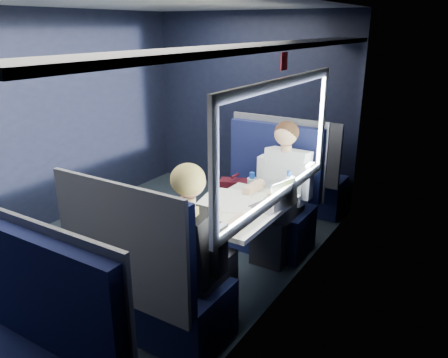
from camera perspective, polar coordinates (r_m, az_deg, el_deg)
The scene contains 12 objects.
ground at distance 4.41m, azimuth -10.14°, elevation -9.71°, with size 2.80×4.20×0.01m, color black.
room_shell at distance 3.90m, azimuth -11.17°, elevation 9.58°, with size 3.00×4.40×2.40m.
table at distance 3.56m, azimuth 1.82°, elevation -4.73°, with size 0.62×1.00×0.74m.
seat_bay_near at distance 4.45m, azimuth 5.26°, elevation -3.15°, with size 1.04×0.62×1.26m.
seat_bay_far at distance 3.15m, azimuth -9.45°, elevation -13.66°, with size 1.04×0.62×1.26m.
seat_row_front at distance 5.24m, azimuth 9.90°, elevation 0.06°, with size 1.04×0.51×1.16m.
man at distance 4.09m, azimuth 7.55°, elevation -0.79°, with size 0.53×0.56×1.32m.
woman at distance 2.96m, azimuth -3.94°, elevation -8.61°, with size 0.53×0.56×1.32m.
papers at distance 3.54m, azimuth 0.34°, elevation -3.45°, with size 0.50×0.72×0.01m, color white.
laptop at distance 3.51m, azimuth 6.98°, elevation -2.78°, with size 0.30×0.35×0.23m.
bottle_small at distance 3.71m, azimuth 8.40°, elevation -0.89°, with size 0.07×0.07×0.24m.
cup at distance 3.74m, azimuth 8.97°, elevation -1.74°, with size 0.07×0.07×0.09m, color white.
Camera 1 is at (2.64, -2.82, 2.12)m, focal length 35.00 mm.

